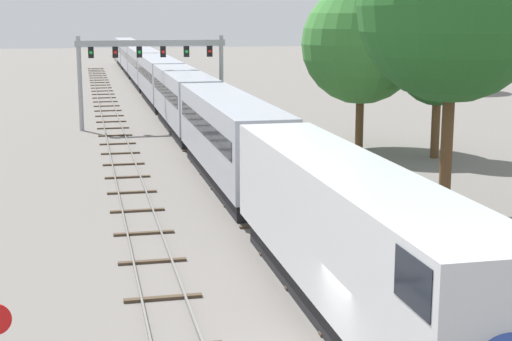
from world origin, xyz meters
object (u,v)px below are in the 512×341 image
Objects in this scene: passenger_train at (159,79)px; trackside_tree_right at (362,44)px; signal_gantry at (151,60)px; trackside_tree_mid at (438,66)px; trackside_tree_left at (453,6)px.

trackside_tree_right is at bearing -70.51° from passenger_train.
signal_gantry is 1.40× the size of trackside_tree_mid.
signal_gantry is 18.63m from trackside_tree_right.
passenger_train is 16.15× the size of trackside_tree_mid.
trackside_tree_mid is (6.04, 13.87, -3.63)m from trackside_tree_left.
passenger_train is at bearing 99.86° from trackside_tree_left.
trackside_tree_mid is (16.85, -17.44, 0.42)m from signal_gantry.
passenger_train is 12.26× the size of trackside_tree_right.
signal_gantry is at bearing 134.01° from trackside_tree_mid.
trackside_tree_left is (10.81, -31.31, 4.04)m from signal_gantry.
trackside_tree_left reaches higher than passenger_train.
passenger_train is at bearing 82.85° from signal_gantry.
passenger_train is 38.43m from trackside_tree_mid.
trackside_tree_left is (8.56, -49.26, 7.02)m from passenger_train.
signal_gantry is at bearing 135.39° from trackside_tree_right.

